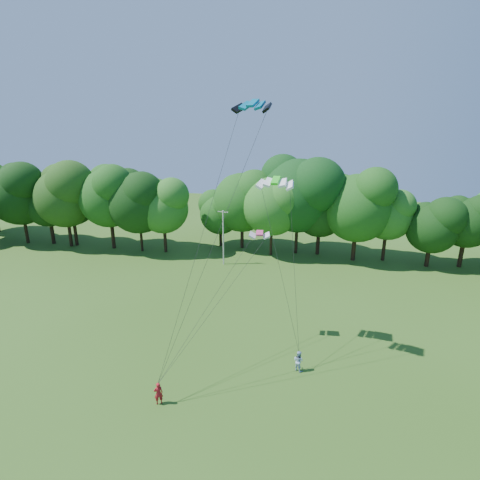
# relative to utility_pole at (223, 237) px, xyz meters

# --- Properties ---
(ground) EXTENTS (160.00, 160.00, 0.00)m
(ground) POSITION_rel_utility_pole_xyz_m (3.85, -30.63, -3.76)
(ground) COLOR #305517
(ground) RESTS_ON ground
(utility_pole) EXTENTS (1.44, 0.38, 7.26)m
(utility_pole) POSITION_rel_utility_pole_xyz_m (0.00, 0.00, 0.00)
(utility_pole) COLOR #ACABA3
(utility_pole) RESTS_ON ground
(kite_flyer_left) EXTENTS (0.71, 0.64, 1.62)m
(kite_flyer_left) POSITION_rel_utility_pole_xyz_m (2.28, -25.94, -2.95)
(kite_flyer_left) COLOR #A6151E
(kite_flyer_left) RESTS_ON ground
(kite_flyer_right) EXTENTS (1.00, 0.95, 1.63)m
(kite_flyer_right) POSITION_rel_utility_pole_xyz_m (11.09, -20.43, -2.95)
(kite_flyer_right) COLOR #A0BEDE
(kite_flyer_right) RESTS_ON ground
(kite_teal) EXTENTS (2.72, 1.68, 0.59)m
(kite_teal) POSITION_rel_utility_pole_xyz_m (7.21, -19.20, 15.32)
(kite_teal) COLOR #046588
(kite_teal) RESTS_ON ground
(kite_green) EXTENTS (2.85, 1.45, 0.55)m
(kite_green) POSITION_rel_utility_pole_xyz_m (8.53, -16.58, 9.92)
(kite_green) COLOR #2EE622
(kite_green) RESTS_ON ground
(kite_pink) EXTENTS (1.79, 1.02, 0.29)m
(kite_pink) POSITION_rel_utility_pole_xyz_m (7.33, -16.31, 5.63)
(kite_pink) COLOR #D13A6F
(kite_pink) RESTS_ON ground
(tree_back_west) EXTENTS (9.35, 9.35, 13.60)m
(tree_back_west) POSITION_rel_utility_pole_xyz_m (-24.51, 2.52, 4.73)
(tree_back_west) COLOR #332114
(tree_back_west) RESTS_ON ground
(tree_back_center) EXTENTS (11.14, 11.14, 16.20)m
(tree_back_center) POSITION_rel_utility_pole_xyz_m (9.02, 6.53, 6.36)
(tree_back_center) COLOR black
(tree_back_center) RESTS_ON ground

